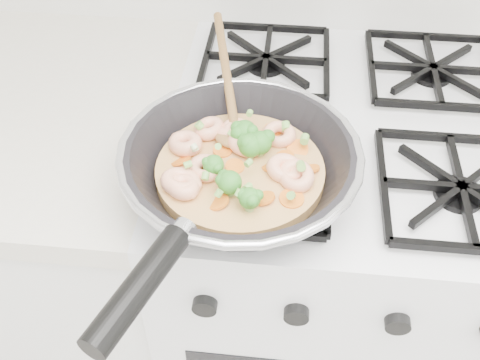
# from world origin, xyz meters

# --- Properties ---
(stove) EXTENTS (0.60, 0.60, 0.92)m
(stove) POSITION_xyz_m (0.00, 1.70, 0.46)
(stove) COLOR white
(stove) RESTS_ON ground
(skillet) EXTENTS (0.33, 0.63, 0.09)m
(skillet) POSITION_xyz_m (-0.17, 1.52, 0.96)
(skillet) COLOR black
(skillet) RESTS_ON stove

